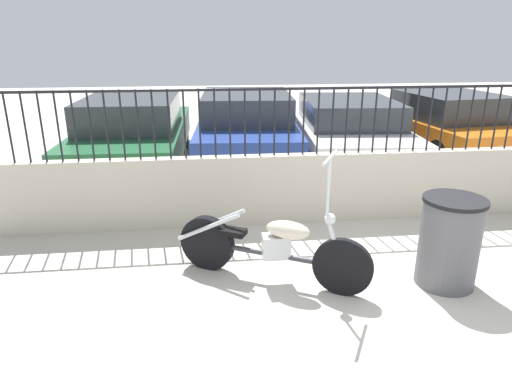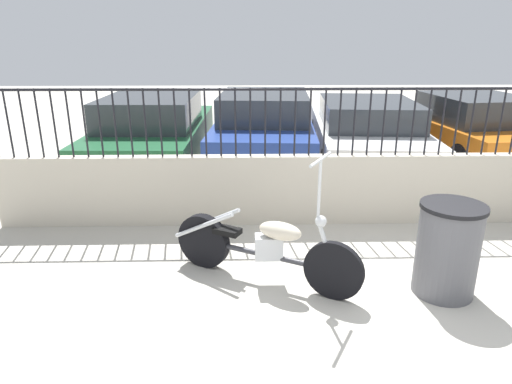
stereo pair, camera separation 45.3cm
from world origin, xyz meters
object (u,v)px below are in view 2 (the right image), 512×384
(trash_bin, at_px, (447,249))
(car_blue, at_px, (264,127))
(car_orange, at_px, (470,128))
(car_green, at_px, (154,130))
(car_white, at_px, (365,132))
(motorcycle_dark_grey, at_px, (257,245))

(trash_bin, bearing_deg, car_blue, 107.50)
(car_orange, bearing_deg, car_blue, 83.52)
(car_green, xyz_separation_m, car_orange, (6.26, 0.03, -0.00))
(car_blue, bearing_deg, trash_bin, -158.26)
(car_blue, xyz_separation_m, car_white, (1.92, -0.29, -0.04))
(trash_bin, bearing_deg, car_white, 85.55)
(car_blue, bearing_deg, car_orange, -85.76)
(car_orange, bearing_deg, car_white, 91.21)
(car_green, bearing_deg, car_white, -92.07)
(trash_bin, relative_size, car_blue, 0.20)
(motorcycle_dark_grey, xyz_separation_m, car_white, (2.19, 4.34, 0.27))
(motorcycle_dark_grey, height_order, car_green, motorcycle_dark_grey)
(car_green, relative_size, car_orange, 1.12)
(car_green, bearing_deg, trash_bin, -141.23)
(car_blue, bearing_deg, car_green, 94.94)
(motorcycle_dark_grey, relative_size, car_orange, 0.46)
(car_blue, distance_m, car_orange, 4.10)
(motorcycle_dark_grey, xyz_separation_m, trash_bin, (1.83, -0.31, 0.08))
(trash_bin, height_order, car_green, car_green)
(motorcycle_dark_grey, distance_m, car_blue, 4.65)
(car_blue, relative_size, car_orange, 1.13)
(motorcycle_dark_grey, bearing_deg, car_orange, 74.86)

